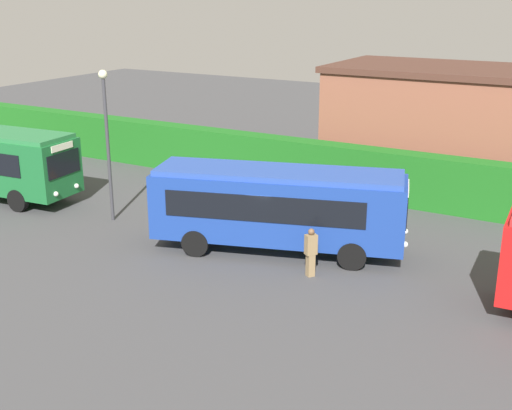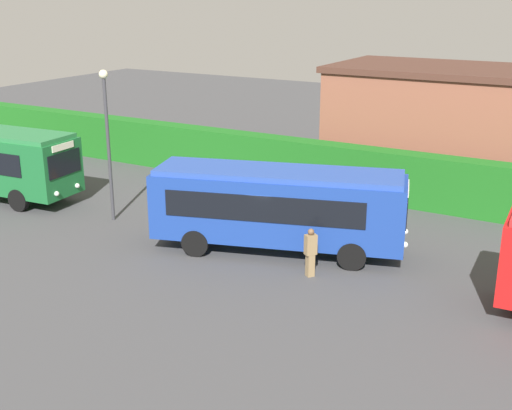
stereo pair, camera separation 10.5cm
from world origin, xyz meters
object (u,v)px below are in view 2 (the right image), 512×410
(person_center, at_px, (310,251))
(traffic_cone, at_px, (192,192))
(bus_blue, at_px, (278,205))
(person_left, at_px, (41,166))
(lamppost, at_px, (107,130))

(person_center, xyz_separation_m, traffic_cone, (-8.58, 5.23, -0.60))
(bus_blue, distance_m, traffic_cone, 7.73)
(person_left, distance_m, lamppost, 7.67)
(traffic_cone, xyz_separation_m, lamppost, (-1.09, -4.17, 3.55))
(person_center, xyz_separation_m, lamppost, (-9.67, 1.06, 2.94))
(person_left, distance_m, person_center, 16.72)
(person_left, bearing_deg, bus_blue, -6.41)
(person_left, xyz_separation_m, traffic_cone, (7.79, 1.86, -0.62))
(bus_blue, distance_m, person_left, 14.52)
(traffic_cone, distance_m, lamppost, 5.58)
(bus_blue, distance_m, person_center, 2.63)
(bus_blue, height_order, person_left, bus_blue)
(bus_blue, height_order, person_center, bus_blue)
(person_left, distance_m, traffic_cone, 8.03)
(bus_blue, height_order, lamppost, lamppost)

